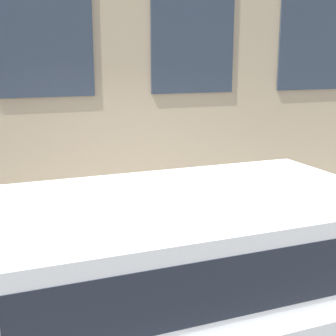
# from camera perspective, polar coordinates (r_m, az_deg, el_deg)

# --- Properties ---
(ground_plane) EXTENTS (80.00, 80.00, 0.00)m
(ground_plane) POSITION_cam_1_polar(r_m,az_deg,el_deg) (5.40, 2.90, -15.37)
(ground_plane) COLOR #514F4C
(sidewalk) EXTENTS (2.57, 60.00, 0.12)m
(sidewalk) POSITION_cam_1_polar(r_m,az_deg,el_deg) (6.45, -1.86, -9.80)
(sidewalk) COLOR #9E9B93
(sidewalk) RESTS_ON ground_plane
(fire_hydrant) EXTENTS (0.37, 0.48, 0.74)m
(fire_hydrant) POSITION_cam_1_polar(r_m,az_deg,el_deg) (5.35, -2.70, -9.73)
(fire_hydrant) COLOR red
(fire_hydrant) RESTS_ON sidewalk
(person) EXTENTS (0.28, 0.19, 1.17)m
(person) POSITION_cam_1_polar(r_m,az_deg,el_deg) (5.60, 2.55, -5.10)
(person) COLOR #998466
(person) RESTS_ON sidewalk
(parked_truck_white_near) EXTENTS (1.83, 4.53, 1.64)m
(parked_truck_white_near) POSITION_cam_1_polar(r_m,az_deg,el_deg) (3.51, 1.22, -14.30)
(parked_truck_white_near) COLOR black
(parked_truck_white_near) RESTS_ON ground_plane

